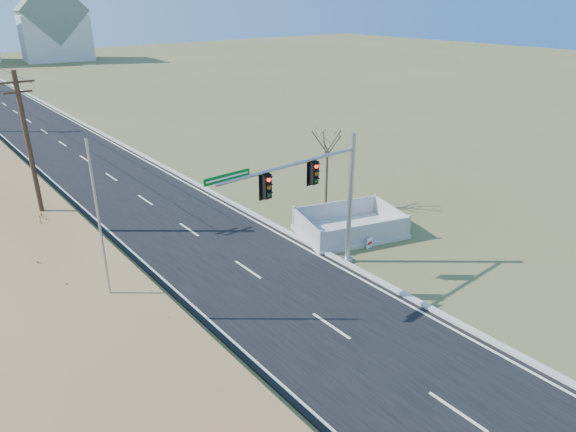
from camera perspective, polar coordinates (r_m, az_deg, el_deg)
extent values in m
plane|color=#545B2C|center=(22.70, 1.31, -9.94)|extent=(260.00, 260.00, 0.00)
cube|color=black|center=(66.88, -27.65, 9.91)|extent=(8.00, 180.00, 0.06)
cube|color=#B2AFA8|center=(67.75, -24.23, 10.70)|extent=(0.30, 180.00, 0.18)
cylinder|color=#422D1E|center=(31.14, -26.68, 5.99)|extent=(0.26, 0.26, 9.00)
cube|color=#422D1E|center=(30.39, -28.01, 13.00)|extent=(1.80, 0.10, 0.10)
cube|color=#422D1E|center=(30.46, -27.83, 12.08)|extent=(1.40, 0.10, 0.10)
cube|color=silver|center=(123.13, -24.39, 17.56)|extent=(13.87, 10.31, 9.00)
cube|color=slate|center=(122.90, -24.83, 20.04)|extent=(14.12, 10.51, 13.24)
cylinder|color=#9EA0A5|center=(26.35, 6.58, -4.84)|extent=(0.57, 0.57, 0.19)
cylinder|color=#9EA0A5|center=(25.00, 6.91, 1.74)|extent=(0.25, 0.25, 6.68)
cylinder|color=#9EA0A5|center=(21.59, 0.35, 5.69)|extent=(7.63, 0.51, 0.15)
cube|color=black|center=(22.65, 2.89, 4.84)|extent=(0.35, 0.30, 1.05)
cube|color=black|center=(20.98, -2.39, 3.34)|extent=(0.35, 0.30, 1.05)
cube|color=#055D1B|center=(19.64, -6.78, 4.31)|extent=(2.10, 0.14, 0.29)
cube|color=#B7B5AD|center=(29.41, 6.86, -1.72)|extent=(6.54, 5.34, 0.21)
cube|color=#A2A2A7|center=(27.74, 8.67, -1.95)|extent=(5.17, 1.61, 1.07)
cube|color=#A2A2A7|center=(30.60, 5.34, 0.68)|extent=(5.17, 1.61, 1.07)
cube|color=#A2A2A7|center=(28.04, 2.09, -1.39)|extent=(1.10, 3.46, 1.07)
cube|color=#A2A2A7|center=(30.45, 11.38, 0.20)|extent=(1.10, 3.46, 1.07)
cube|color=white|center=(27.78, 9.04, -2.97)|extent=(0.46, 0.12, 0.56)
cube|color=red|center=(27.77, 9.10, -2.99)|extent=(0.36, 0.08, 0.16)
cylinder|color=#B7B5AD|center=(22.97, -18.74, -10.68)|extent=(0.35, 0.35, 0.15)
cylinder|color=#9EA0A5|center=(21.18, -20.04, -2.08)|extent=(0.10, 0.10, 7.74)
cylinder|color=#4C3F33|center=(32.17, 4.29, 3.85)|extent=(0.16, 0.16, 3.59)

